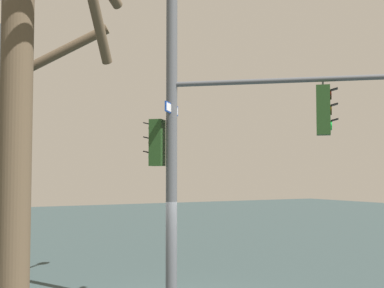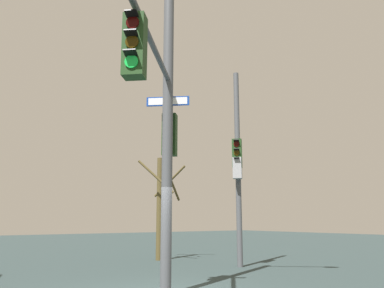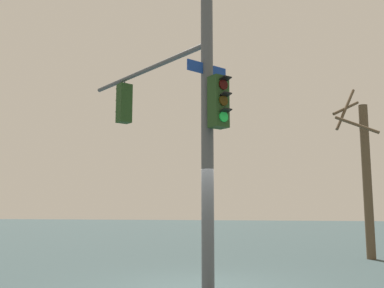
{
  "view_description": "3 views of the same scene",
  "coord_description": "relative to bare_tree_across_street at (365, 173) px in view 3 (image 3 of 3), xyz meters",
  "views": [
    {
      "loc": [
        5.69,
        10.7,
        3.15
      ],
      "look_at": [
        -0.4,
        -0.17,
        3.87
      ],
      "focal_mm": 48.75,
      "sensor_mm": 36.0,
      "label": 1
    },
    {
      "loc": [
        -7.92,
        4.84,
        1.73
      ],
      "look_at": [
        -0.22,
        -0.7,
        3.58
      ],
      "focal_mm": 36.3,
      "sensor_mm": 36.0,
      "label": 2
    },
    {
      "loc": [
        1.17,
        -9.15,
        1.75
      ],
      "look_at": [
        -0.21,
        -0.13,
        3.05
      ],
      "focal_mm": 39.94,
      "sensor_mm": 36.0,
      "label": 3
    }
  ],
  "objects": [
    {
      "name": "bare_tree_across_street",
      "position": [
        0.0,
        0.0,
        0.0
      ],
      "size": [
        1.27,
        2.01,
        5.91
      ],
      "color": "brown",
      "rests_on": "ground"
    },
    {
      "name": "main_signal_pole_assembly",
      "position": [
        -5.08,
        -5.73,
        2.2
      ],
      "size": [
        4.34,
        5.46,
        9.69
      ],
      "rotation": [
        0.0,
        0.0,
        2.42
      ],
      "color": "#4C4F54",
      "rests_on": "ground"
    }
  ]
}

